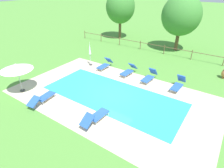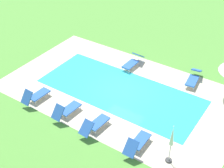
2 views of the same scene
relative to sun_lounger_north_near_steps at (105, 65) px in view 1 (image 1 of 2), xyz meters
name	(u,v)px [view 1 (image 1 of 2)]	position (x,y,z in m)	size (l,w,h in m)	color
ground_plane	(112,95)	(3.25, -3.51, -0.39)	(160.00, 160.00, 0.00)	#518E38
pool_deck_paving	(112,95)	(3.25, -3.51, -0.38)	(14.25, 8.38, 0.01)	beige
swimming_pool_water	(112,95)	(3.25, -3.51, -0.38)	(10.09, 4.21, 0.01)	#2DB7C6
pool_coping_rim	(112,95)	(3.25, -3.51, -0.38)	(10.57, 4.69, 0.01)	beige
sun_lounger_north_near_steps	(105,65)	(0.00, 0.00, 0.00)	(0.62, 1.92, 0.94)	#2856A8
sun_lounger_north_mid	(96,116)	(4.08, -6.37, -0.02)	(0.67, 2.03, 0.82)	#2856A8
sun_lounger_north_far	(149,77)	(4.48, 0.03, 0.01)	(0.70, 1.89, 0.99)	#2856A8
sun_lounger_north_end	(43,98)	(-0.10, -6.86, -0.03)	(0.87, 2.13, 0.71)	#2856A8
sun_lounger_south_near_corner	(178,84)	(6.82, 0.05, 0.01)	(0.68, 1.85, 1.01)	#2856A8
sun_lounger_south_mid	(129,71)	(2.50, 0.09, 0.00)	(0.73, 1.97, 0.92)	#2856A8
patio_umbrella_open_foreground	(16,67)	(-2.61, -6.81, 1.56)	(2.22, 2.22, 2.21)	#383838
patio_umbrella_closed_row_west	(90,51)	(-1.64, -0.13, 1.01)	(0.32, 0.32, 2.25)	#383838
perimeter_fence	(164,48)	(3.11, 6.96, 0.30)	(23.78, 0.08, 1.05)	brown
tree_far_west	(120,7)	(-4.65, 9.90, 3.80)	(3.89, 3.89, 6.35)	brown
tree_centre	(181,15)	(3.76, 9.08, 3.57)	(4.26, 4.26, 6.17)	brown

